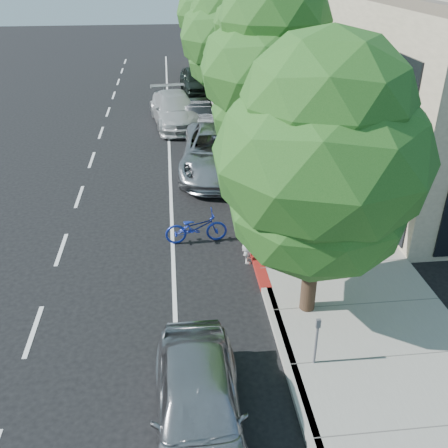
{
  "coord_description": "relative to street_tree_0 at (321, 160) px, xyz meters",
  "views": [
    {
      "loc": [
        -2.44,
        -12.3,
        8.46
      ],
      "look_at": [
        -1.03,
        0.68,
        1.35
      ],
      "focal_mm": 40.0,
      "sensor_mm": 36.0,
      "label": 1
    }
  ],
  "objects": [
    {
      "name": "dark_sedan",
      "position": [
        -1.9,
        16.5,
        -3.63
      ],
      "size": [
        1.59,
        4.28,
        1.4
      ],
      "primitive_type": "imported",
      "rotation": [
        0.0,
        0.0,
        0.03
      ],
      "color": "black",
      "rests_on": "ground"
    },
    {
      "name": "street_tree_3",
      "position": [
        0.0,
        18.0,
        0.06
      ],
      "size": [
        5.45,
        5.45,
        7.43
      ],
      "color": "black",
      "rests_on": "ground"
    },
    {
      "name": "ground",
      "position": [
        -0.9,
        2.0,
        -4.33
      ],
      "size": [
        120.0,
        120.0,
        0.0
      ],
      "primitive_type": "plane",
      "color": "black",
      "rests_on": "ground"
    },
    {
      "name": "silver_suv",
      "position": [
        -1.4,
        10.0,
        -3.41
      ],
      "size": [
        3.8,
        6.95,
        1.85
      ],
      "primitive_type": "imported",
      "rotation": [
        0.0,
        0.0,
        -0.11
      ],
      "color": "#A5A4A9",
      "rests_on": "ground"
    },
    {
      "name": "street_tree_1",
      "position": [
        -0.0,
        6.0,
        0.7
      ],
      "size": [
        4.8,
        4.8,
        8.1
      ],
      "color": "black",
      "rests_on": "ground"
    },
    {
      "name": "street_tree_2",
      "position": [
        0.0,
        12.0,
        0.1
      ],
      "size": [
        3.75,
        3.75,
        7.0
      ],
      "color": "black",
      "rests_on": "ground"
    },
    {
      "name": "white_pickup",
      "position": [
        -3.09,
        17.0,
        -3.48
      ],
      "size": [
        3.11,
        6.09,
        1.69
      ],
      "primitive_type": "imported",
      "rotation": [
        0.0,
        0.0,
        0.13
      ],
      "color": "#B8B8B8",
      "rests_on": "ground"
    },
    {
      "name": "storefront_building",
      "position": [
        8.7,
        20.0,
        -0.83
      ],
      "size": [
        10.0,
        36.0,
        7.0
      ],
      "primitive_type": "cube",
      "color": "beige",
      "rests_on": "ground"
    },
    {
      "name": "sidewalk",
      "position": [
        1.4,
        10.0,
        -4.26
      ],
      "size": [
        4.6,
        56.0,
        0.15
      ],
      "primitive_type": "cube",
      "color": "gray",
      "rests_on": "ground"
    },
    {
      "name": "cyclist",
      "position": [
        -1.18,
        2.67,
        -3.54
      ],
      "size": [
        0.45,
        0.62,
        1.58
      ],
      "primitive_type": "imported",
      "rotation": [
        0.0,
        0.0,
        1.45
      ],
      "color": "white",
      "rests_on": "ground"
    },
    {
      "name": "curb",
      "position": [
        -0.9,
        10.0,
        -4.26
      ],
      "size": [
        0.3,
        56.0,
        0.15
      ],
      "primitive_type": "cube",
      "color": "#9E998E",
      "rests_on": "ground"
    },
    {
      "name": "curb_red_segment",
      "position": [
        -0.9,
        3.0,
        -4.26
      ],
      "size": [
        0.32,
        4.0,
        0.15
      ],
      "primitive_type": "cube",
      "color": "maroon",
      "rests_on": "ground"
    },
    {
      "name": "street_tree_4",
      "position": [
        0.0,
        24.0,
        0.41
      ],
      "size": [
        3.91,
        3.91,
        7.45
      ],
      "color": "black",
      "rests_on": "ground"
    },
    {
      "name": "pedestrian",
      "position": [
        1.29,
        10.63,
        -3.35
      ],
      "size": [
        1.02,
        1.0,
        1.65
      ],
      "primitive_type": "imported",
      "rotation": [
        0.0,
        0.0,
        3.87
      ],
      "color": "black",
      "rests_on": "sidewalk"
    },
    {
      "name": "street_tree_0",
      "position": [
        0.0,
        0.0,
        0.0
      ],
      "size": [
        5.09,
        5.09,
        7.25
      ],
      "color": "black",
      "rests_on": "ground"
    },
    {
      "name": "near_car_a",
      "position": [
        -3.1,
        -3.5,
        -3.58
      ],
      "size": [
        1.81,
        4.44,
        1.51
      ],
      "primitive_type": "imported",
      "rotation": [
        0.0,
        0.0,
        -0.01
      ],
      "color": "#9B9B9F",
      "rests_on": "ground"
    },
    {
      "name": "street_tree_5",
      "position": [
        0.0,
        30.0,
        0.0
      ],
      "size": [
        5.22,
        5.22,
        7.29
      ],
      "color": "black",
      "rests_on": "ground"
    },
    {
      "name": "bicycle",
      "position": [
        -2.7,
        4.03,
        -3.79
      ],
      "size": [
        2.08,
        0.84,
        1.07
      ],
      "primitive_type": "imported",
      "rotation": [
        0.0,
        0.0,
        1.63
      ],
      "color": "#16289C",
      "rests_on": "ground"
    },
    {
      "name": "dark_suv_far",
      "position": [
        -1.46,
        24.12,
        -3.49
      ],
      "size": [
        2.39,
        5.08,
        1.68
      ],
      "primitive_type": "imported",
      "rotation": [
        0.0,
        0.0,
        0.08
      ],
      "color": "black",
      "rests_on": "ground"
    }
  ]
}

